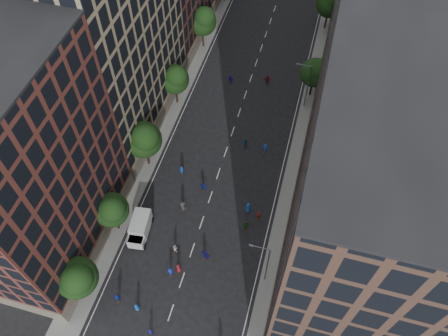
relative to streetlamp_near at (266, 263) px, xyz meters
name	(u,v)px	position (x,y,z in m)	size (l,w,h in m)	color
ground	(239,115)	(-10.37, 28.00, -5.17)	(240.00, 240.00, 0.00)	black
sidewalk_left	(186,73)	(-22.37, 35.50, -5.09)	(4.00, 105.00, 0.15)	slate
sidewalk_right	(314,97)	(1.63, 35.50, -5.09)	(4.00, 105.00, 0.15)	slate
bldg_left_a	(20,173)	(-29.37, -1.00, 9.83)	(14.00, 22.00, 30.00)	brown
bldg_left_b	(104,32)	(-29.37, 23.00, 11.83)	(14.00, 26.00, 34.00)	#968462
bldg_right_a	(366,205)	(8.63, 3.00, 12.83)	(14.00, 30.00, 36.00)	#483127
bldg_right_b	(379,40)	(8.63, 32.00, 11.33)	(14.00, 28.00, 33.00)	#615950
tree_left_0	(77,278)	(-21.38, -8.15, 0.79)	(5.20, 5.20, 8.83)	black
tree_left_1	(112,210)	(-21.39, 1.86, 0.38)	(4.80, 4.80, 8.21)	black
tree_left_2	(144,139)	(-21.36, 13.83, 1.19)	(5.60, 5.60, 9.45)	black
tree_left_3	(175,78)	(-21.38, 27.85, 0.65)	(5.00, 5.00, 8.58)	black
tree_left_4	(203,20)	(-21.37, 43.84, 0.93)	(5.40, 5.40, 9.08)	black
tree_right_a	(316,72)	(1.02, 35.85, 0.46)	(5.00, 5.00, 8.39)	black
tree_right_b	(331,3)	(1.02, 55.85, 0.79)	(5.20, 5.20, 8.83)	black
streetlamp_near	(266,263)	(0.00, 0.00, 0.00)	(2.64, 0.22, 9.06)	#595B60
streetlamp_far	(307,84)	(0.00, 33.00, 0.00)	(2.64, 0.22, 9.06)	#595B60
cargo_van	(140,228)	(-18.18, 2.16, -3.69)	(3.04, 5.50, 2.81)	white
skater_0	(137,307)	(-14.59, -8.21, -4.38)	(0.77, 0.50, 1.58)	blue
skater_1	(150,332)	(-11.86, -10.57, -4.40)	(0.56, 0.37, 1.53)	#1615AB
skater_3	(171,272)	(-12.02, -2.62, -4.35)	(1.06, 0.61, 1.64)	#152DB1
skater_4	(117,298)	(-17.42, -7.74, -4.27)	(1.05, 0.44, 1.80)	#1732BC
skater_5	(205,255)	(-8.25, 0.89, -4.34)	(1.53, 0.49, 1.65)	#16139B
skater_6	(178,268)	(-11.17, -1.87, -4.34)	(0.81, 0.53, 1.67)	maroon
skater_7	(259,215)	(-2.62, 8.89, -4.32)	(0.62, 0.41, 1.70)	#A31E1B
skater_8	(175,248)	(-12.55, 0.81, -4.39)	(0.76, 0.59, 1.56)	silver
skater_9	(183,207)	(-13.59, 7.31, -4.22)	(1.23, 0.71, 1.90)	#36373B
skater_10	(246,226)	(-3.93, 6.67, -4.24)	(1.09, 0.45, 1.86)	#1C6021
skater_11	(203,187)	(-11.72, 11.52, -4.36)	(1.49, 0.48, 1.61)	navy
skater_12	(248,208)	(-4.35, 9.64, -4.20)	(0.95, 0.62, 1.94)	#144EA9
skater_13	(182,170)	(-15.83, 13.46, -4.22)	(0.69, 0.45, 1.90)	#1642B7
skater_14	(245,143)	(-7.61, 21.46, -4.35)	(0.80, 0.62, 1.65)	#114692
skater_15	(265,148)	(-4.23, 21.24, -4.33)	(1.09, 0.63, 1.69)	#1445AA
skater_16	(231,80)	(-13.66, 35.04, -4.22)	(1.11, 0.46, 1.89)	#1A15AA
skater_17	(268,80)	(-7.17, 36.88, -4.28)	(1.65, 0.52, 1.77)	maroon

